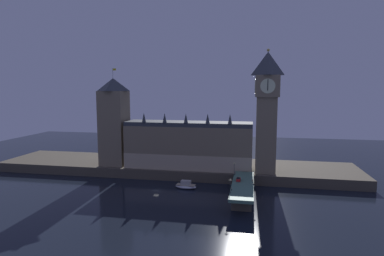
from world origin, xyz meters
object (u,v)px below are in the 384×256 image
(pedestrian_near_rail, at_px, (232,189))
(pedestrian_far_rail, at_px, (235,173))
(street_lamp_near, at_px, (230,184))
(boat_upstream, at_px, (186,186))
(clock_tower, at_px, (267,108))
(victoria_tower, at_px, (114,122))
(pedestrian_mid_walk, at_px, (253,181))
(car_northbound_lead, at_px, (238,179))
(street_lamp_far, at_px, (234,167))
(street_lamp_mid, at_px, (254,176))

(pedestrian_near_rail, xyz_separation_m, pedestrian_far_rail, (0.00, 26.53, -0.02))
(street_lamp_near, height_order, boat_upstream, street_lamp_near)
(clock_tower, xyz_separation_m, pedestrian_near_rail, (-15.74, -43.09, -32.93))
(victoria_tower, xyz_separation_m, pedestrian_mid_walk, (83.54, -31.23, -23.58))
(car_northbound_lead, relative_size, pedestrian_far_rail, 2.80)
(pedestrian_far_rail, distance_m, street_lamp_near, 30.22)
(victoria_tower, xyz_separation_m, pedestrian_far_rail, (74.55, -18.63, -23.66))
(pedestrian_mid_walk, xyz_separation_m, street_lamp_far, (-9.38, 11.98, 3.23))
(boat_upstream, bearing_deg, pedestrian_mid_walk, -13.65)
(pedestrian_near_rail, bearing_deg, clock_tower, 69.94)
(pedestrian_mid_walk, xyz_separation_m, boat_upstream, (-34.13, 8.29, -6.89))
(pedestrian_near_rail, distance_m, street_lamp_near, 4.67)
(car_northbound_lead, distance_m, street_lamp_mid, 9.17)
(victoria_tower, height_order, street_lamp_near, victoria_tower)
(car_northbound_lead, distance_m, street_lamp_near, 19.83)
(victoria_tower, distance_m, pedestrian_far_rail, 80.40)
(clock_tower, xyz_separation_m, street_lamp_far, (-16.14, -17.19, -29.64))
(clock_tower, distance_m, car_northbound_lead, 44.95)
(street_lamp_near, distance_m, street_lamp_mid, 17.68)
(pedestrian_mid_walk, xyz_separation_m, street_lamp_mid, (0.40, -2.74, 3.13))
(car_northbound_lead, bearing_deg, street_lamp_near, -97.77)
(clock_tower, bearing_deg, boat_upstream, -152.96)
(victoria_tower, xyz_separation_m, boat_upstream, (49.40, -22.94, -30.47))
(clock_tower, height_order, victoria_tower, clock_tower)
(pedestrian_near_rail, distance_m, pedestrian_far_rail, 26.53)
(car_northbound_lead, height_order, street_lamp_far, street_lamp_far)
(street_lamp_near, bearing_deg, street_lamp_far, 90.00)
(victoria_tower, height_order, street_lamp_mid, victoria_tower)
(clock_tower, height_order, street_lamp_near, clock_tower)
(pedestrian_mid_walk, relative_size, street_lamp_far, 0.27)
(victoria_tower, bearing_deg, pedestrian_near_rail, -31.20)
(clock_tower, bearing_deg, pedestrian_near_rail, -110.06)
(pedestrian_near_rail, height_order, pedestrian_mid_walk, pedestrian_mid_walk)
(pedestrian_far_rail, relative_size, street_lamp_far, 0.25)
(victoria_tower, relative_size, car_northbound_lead, 12.25)
(pedestrian_near_rail, xyz_separation_m, boat_upstream, (-25.15, 22.22, -6.83))
(victoria_tower, height_order, boat_upstream, victoria_tower)
(pedestrian_far_rail, xyz_separation_m, street_lamp_far, (-0.40, -0.62, 3.31))
(pedestrian_mid_walk, relative_size, street_lamp_near, 0.29)
(pedestrian_near_rail, bearing_deg, street_lamp_near, -96.46)
(street_lamp_mid, bearing_deg, victoria_tower, 157.97)
(street_lamp_mid, bearing_deg, pedestrian_near_rail, -129.99)
(clock_tower, distance_m, pedestrian_mid_walk, 44.46)
(car_northbound_lead, bearing_deg, clock_tower, 63.65)
(pedestrian_near_rail, xyz_separation_m, pedestrian_mid_walk, (8.98, 13.93, 0.06))
(victoria_tower, bearing_deg, street_lamp_mid, -22.03)
(street_lamp_near, bearing_deg, boat_upstream, 133.86)
(car_northbound_lead, height_order, pedestrian_mid_walk, pedestrian_mid_walk)
(pedestrian_near_rail, xyz_separation_m, street_lamp_mid, (9.38, 11.19, 3.20))
(street_lamp_far, bearing_deg, pedestrian_mid_walk, -51.93)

